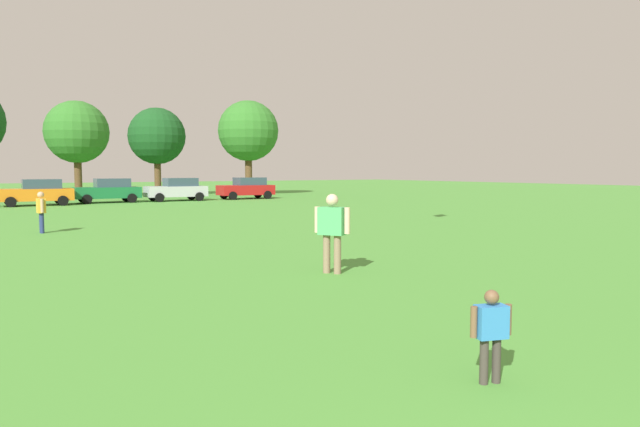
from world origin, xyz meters
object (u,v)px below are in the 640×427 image
object	(u,v)px
parked_car_silver_3	(177,189)
parked_car_green_2	(108,190)
tree_right	(157,136)
child_kite_flyer	(491,328)
parked_car_red_4	(247,188)
tree_far_right	(248,131)
parked_car_orange_1	(37,192)
tree_center_right	(77,132)
adult_bystander	(332,226)
bystander_near_trees	(41,209)

from	to	relation	value
parked_car_silver_3	parked_car_green_2	bearing A→B (deg)	-2.30
tree_right	parked_car_green_2	bearing A→B (deg)	-122.55
tree_right	child_kite_flyer	bearing A→B (deg)	-101.10
parked_car_silver_3	parked_car_red_4	bearing A→B (deg)	-179.19
tree_right	tree_far_right	bearing A→B (deg)	-17.24
parked_car_orange_1	tree_center_right	distance (m)	11.52
child_kite_flyer	tree_center_right	xyz separation A→B (m)	(2.49, 45.98, 4.73)
parked_car_green_2	parked_car_silver_3	world-z (taller)	same
adult_bystander	bystander_near_trees	xyz separation A→B (m)	(-4.66, 12.13, -0.15)
adult_bystander	tree_center_right	size ratio (longest dim) A/B	0.22
child_kite_flyer	tree_right	world-z (taller)	tree_right
tree_far_right	child_kite_flyer	bearing A→B (deg)	-110.86
tree_center_right	tree_far_right	world-z (taller)	tree_far_right
adult_bystander	tree_far_right	size ratio (longest dim) A/B	0.20
parked_car_orange_1	tree_center_right	size ratio (longest dim) A/B	0.55
parked_car_green_2	parked_car_silver_3	distance (m)	4.78
child_kite_flyer	tree_right	size ratio (longest dim) A/B	0.13
parked_car_green_2	tree_right	distance (m)	11.89
tree_far_right	parked_car_green_2	bearing A→B (deg)	-153.06
parked_car_red_4	tree_right	size ratio (longest dim) A/B	0.56
parked_car_orange_1	parked_car_red_4	distance (m)	14.91
parked_car_orange_1	parked_car_red_4	bearing A→B (deg)	-176.06
parked_car_orange_1	tree_center_right	bearing A→B (deg)	-111.20
child_kite_flyer	parked_car_orange_1	xyz separation A→B (m)	(-1.35, 36.08, 0.26)
child_kite_flyer	parked_car_red_4	distance (m)	39.49
parked_car_green_2	parked_car_silver_3	size ratio (longest dim) A/B	1.00
parked_car_silver_3	parked_car_red_4	xyz separation A→B (m)	(5.57, 0.08, 0.00)
child_kite_flyer	parked_car_red_4	xyz separation A→B (m)	(13.52, 37.11, 0.26)
parked_car_green_2	tree_right	xyz separation A→B (m)	(5.95, 9.32, 4.37)
child_kite_flyer	parked_car_silver_3	size ratio (longest dim) A/B	0.23
adult_bystander	parked_car_red_4	distance (m)	32.89
bystander_near_trees	parked_car_orange_1	bearing A→B (deg)	174.36
parked_car_orange_1	parked_car_green_2	distance (m)	4.67
child_kite_flyer	parked_car_orange_1	world-z (taller)	parked_car_orange_1
parked_car_silver_3	parked_car_red_4	size ratio (longest dim) A/B	1.00
parked_car_green_2	parked_car_red_4	world-z (taller)	same
adult_bystander	parked_car_orange_1	size ratio (longest dim) A/B	0.40
child_kite_flyer	parked_car_red_4	world-z (taller)	parked_car_red_4
bystander_near_trees	parked_car_red_4	world-z (taller)	parked_car_red_4
child_kite_flyer	adult_bystander	bearing A→B (deg)	88.76
adult_bystander	parked_car_red_4	size ratio (longest dim) A/B	0.40
tree_center_right	parked_car_green_2	bearing A→B (deg)	-85.51
bystander_near_trees	tree_center_right	bearing A→B (deg)	168.02
parked_car_silver_3	tree_right	size ratio (longest dim) A/B	0.56
tree_center_right	tree_far_right	size ratio (longest dim) A/B	0.92
parked_car_orange_1	parked_car_green_2	size ratio (longest dim) A/B	1.00
bystander_near_trees	tree_far_right	size ratio (longest dim) A/B	0.17
tree_right	adult_bystander	bearing A→B (deg)	-100.05
child_kite_flyer	adult_bystander	distance (m)	6.63
parked_car_green_2	tree_center_right	xyz separation A→B (m)	(-0.69, 8.76, 4.47)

